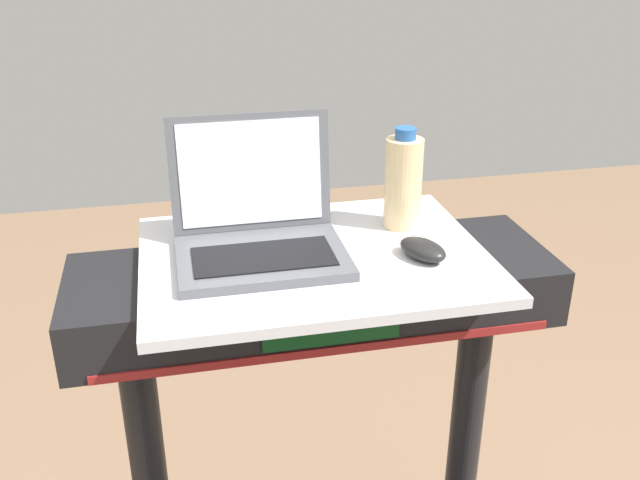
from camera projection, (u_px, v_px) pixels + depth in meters
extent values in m
cylinder|color=black|center=(462.00, 464.00, 1.61)|extent=(0.07, 0.07, 0.87)
cube|color=black|center=(314.00, 290.00, 1.34)|extent=(0.90, 0.28, 0.11)
cube|color=#0C3F19|center=(332.00, 329.00, 1.21)|extent=(0.24, 0.01, 0.06)
cube|color=maroon|center=(331.00, 351.00, 1.23)|extent=(0.81, 0.00, 0.02)
cube|color=silver|center=(314.00, 259.00, 1.31)|extent=(0.63, 0.48, 0.02)
cube|color=#515459|center=(262.00, 258.00, 1.27)|extent=(0.30, 0.22, 0.02)
cube|color=black|center=(263.00, 256.00, 1.25)|extent=(0.25, 0.12, 0.00)
cube|color=#515459|center=(251.00, 172.00, 1.33)|extent=(0.30, 0.04, 0.22)
cube|color=white|center=(251.00, 173.00, 1.33)|extent=(0.26, 0.03, 0.19)
ellipsoid|color=black|center=(423.00, 249.00, 1.28)|extent=(0.10, 0.12, 0.03)
cylinder|color=beige|center=(403.00, 183.00, 1.38)|extent=(0.07, 0.07, 0.18)
cylinder|color=#2659A5|center=(406.00, 133.00, 1.34)|extent=(0.04, 0.04, 0.02)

